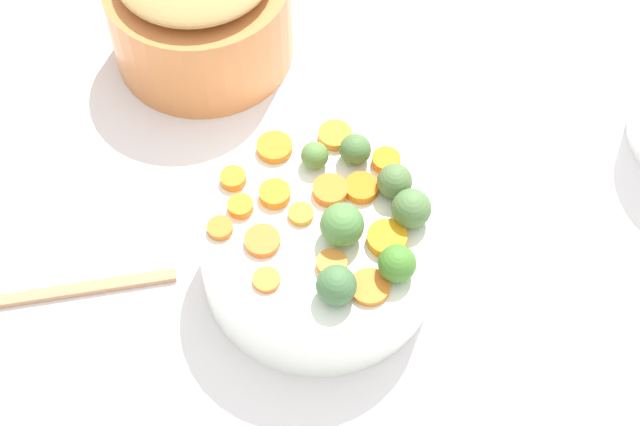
{
  "coord_description": "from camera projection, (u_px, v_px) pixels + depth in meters",
  "views": [
    {
      "loc": [
        -0.51,
        -0.03,
        0.91
      ],
      "look_at": [
        0.0,
        0.01,
        0.13
      ],
      "focal_mm": 53.45,
      "sensor_mm": 36.0,
      "label": 1
    }
  ],
  "objects": [
    {
      "name": "tabletop",
      "position": [
        327.0,
        276.0,
        1.03
      ],
      "size": [
        2.4,
        2.4,
        0.02
      ],
      "primitive_type": "cube",
      "color": "white",
      "rests_on": "ground"
    },
    {
      "name": "serving_bowl_carrots",
      "position": [
        320.0,
        244.0,
        0.99
      ],
      "size": [
        0.25,
        0.25,
        0.1
      ],
      "primitive_type": "cylinder",
      "color": "white",
      "rests_on": "tabletop"
    },
    {
      "name": "metal_pot",
      "position": [
        201.0,
        17.0,
        1.15
      ],
      "size": [
        0.22,
        0.22,
        0.12
      ],
      "primitive_type": "cylinder",
      "color": "#CD783F",
      "rests_on": "tabletop"
    },
    {
      "name": "carrot_slice_0",
      "position": [
        361.0,
        188.0,
        0.96
      ],
      "size": [
        0.04,
        0.04,
        0.01
      ],
      "primitive_type": "cylinder",
      "rotation": [
        0.0,
        0.0,
        1.53
      ],
      "color": "orange",
      "rests_on": "serving_bowl_carrots"
    },
    {
      "name": "carrot_slice_1",
      "position": [
        331.0,
        135.0,
        1.0
      ],
      "size": [
        0.05,
        0.05,
        0.01
      ],
      "primitive_type": "cylinder",
      "rotation": [
        0.0,
        0.0,
        4.1
      ],
      "color": "orange",
      "rests_on": "serving_bowl_carrots"
    },
    {
      "name": "carrot_slice_2",
      "position": [
        220.0,
        228.0,
        0.94
      ],
      "size": [
        0.04,
        0.04,
        0.01
      ],
      "primitive_type": "cylinder",
      "rotation": [
        0.0,
        0.0,
        0.86
      ],
      "color": "orange",
      "rests_on": "serving_bowl_carrots"
    },
    {
      "name": "carrot_slice_3",
      "position": [
        233.0,
        178.0,
        0.97
      ],
      "size": [
        0.03,
        0.03,
        0.01
      ],
      "primitive_type": "cylinder",
      "rotation": [
        0.0,
        0.0,
        5.97
      ],
      "color": "orange",
      "rests_on": "serving_bowl_carrots"
    },
    {
      "name": "carrot_slice_4",
      "position": [
        275.0,
        147.0,
        0.99
      ],
      "size": [
        0.05,
        0.05,
        0.01
      ],
      "primitive_type": "cylinder",
      "rotation": [
        0.0,
        0.0,
        2.27
      ],
      "color": "orange",
      "rests_on": "serving_bowl_carrots"
    },
    {
      "name": "carrot_slice_5",
      "position": [
        387.0,
        239.0,
        0.93
      ],
      "size": [
        0.04,
        0.04,
        0.01
      ],
      "primitive_type": "cylinder",
      "rotation": [
        0.0,
        0.0,
        6.22
      ],
      "color": "orange",
      "rests_on": "serving_bowl_carrots"
    },
    {
      "name": "carrot_slice_6",
      "position": [
        332.0,
        264.0,
        0.91
      ],
      "size": [
        0.04,
        0.04,
        0.01
      ],
      "primitive_type": "cylinder",
      "rotation": [
        0.0,
        0.0,
        2.51
      ],
      "color": "orange",
      "rests_on": "serving_bowl_carrots"
    },
    {
      "name": "carrot_slice_7",
      "position": [
        301.0,
        214.0,
        0.95
      ],
      "size": [
        0.04,
        0.04,
        0.01
      ],
      "primitive_type": "cylinder",
      "rotation": [
        0.0,
        0.0,
        2.23
      ],
      "color": "orange",
      "rests_on": "serving_bowl_carrots"
    },
    {
      "name": "carrot_slice_8",
      "position": [
        275.0,
        194.0,
        0.96
      ],
      "size": [
        0.04,
        0.04,
        0.01
      ],
      "primitive_type": "cylinder",
      "rotation": [
        0.0,
        0.0,
        4.2
      ],
      "color": "orange",
      "rests_on": "serving_bowl_carrots"
    },
    {
      "name": "carrot_slice_9",
      "position": [
        266.0,
        280.0,
        0.9
      ],
      "size": [
        0.03,
        0.03,
        0.01
      ],
      "primitive_type": "cylinder",
      "rotation": [
        0.0,
        0.0,
        3.08
      ],
      "color": "orange",
      "rests_on": "serving_bowl_carrots"
    },
    {
      "name": "carrot_slice_10",
      "position": [
        370.0,
        287.0,
        0.9
      ],
      "size": [
        0.05,
        0.05,
        0.01
      ],
      "primitive_type": "cylinder",
      "rotation": [
        0.0,
        0.0,
        2.07
      ],
      "color": "orange",
      "rests_on": "serving_bowl_carrots"
    },
    {
      "name": "carrot_slice_11",
      "position": [
        386.0,
        161.0,
        0.98
      ],
      "size": [
        0.04,
        0.04,
        0.01
      ],
      "primitive_type": "cylinder",
      "rotation": [
        0.0,
        0.0,
        2.74
      ],
      "color": "orange",
      "rests_on": "serving_bowl_carrots"
    },
    {
      "name": "carrot_slice_12",
      "position": [
        331.0,
        190.0,
        0.96
      ],
      "size": [
        0.05,
        0.05,
        0.01
      ],
      "primitive_type": "cylinder",
      "rotation": [
        0.0,
        0.0,
        2.42
      ],
      "color": "orange",
      "rests_on": "serving_bowl_carrots"
    },
    {
      "name": "carrot_slice_13",
      "position": [
        240.0,
        206.0,
        0.95
      ],
      "size": [
        0.04,
        0.04,
        0.01
      ],
      "primitive_type": "cylinder",
      "rotation": [
        0.0,
        0.0,
        2.47
      ],
      "color": "orange",
      "rests_on": "serving_bowl_carrots"
    },
    {
      "name": "carrot_slice_14",
      "position": [
        262.0,
        241.0,
        0.93
      ],
      "size": [
        0.04,
        0.04,
        0.01
      ],
      "primitive_type": "cylinder",
      "rotation": [
        0.0,
        0.0,
        1.26
      ],
      "color": "orange",
      "rests_on": "serving_bowl_carrots"
    },
    {
      "name": "brussels_sprout_0",
      "position": [
        336.0,
        285.0,
        0.88
      ],
      "size": [
        0.04,
        0.04,
        0.04
      ],
      "primitive_type": "sphere",
      "color": "#446E40",
      "rests_on": "serving_bowl_carrots"
    },
    {
      "name": "brussels_sprout_1",
      "position": [
        342.0,
        225.0,
        0.92
      ],
      "size": [
        0.04,
        0.04,
        0.04
      ],
      "primitive_type": "sphere",
      "color": "#518441",
      "rests_on": "serving_bowl_carrots"
    },
    {
      "name": "brussels_sprout_2",
      "position": [
        355.0,
        149.0,
        0.97
      ],
      "size": [
        0.03,
        0.03,
        0.03
      ],
      "primitive_type": "sphere",
      "color": "#4C723B",
      "rests_on": "serving_bowl_carrots"
    },
    {
      "name": "brussels_sprout_3",
      "position": [
        411.0,
        208.0,
        0.93
      ],
      "size": [
        0.04,
        0.04,
        0.04
      ],
      "primitive_type": "sphere",
      "color": "#527740",
      "rests_on": "serving_bowl_carrots"
    },
    {
      "name": "brussels_sprout_4",
      "position": [
        395.0,
        181.0,
        0.95
      ],
      "size": [
        0.04,
        0.04,
        0.04
      ],
      "primitive_type": "sphere",
      "color": "#53733F",
      "rests_on": "serving_bowl_carrots"
    },
    {
      "name": "brussels_sprout_5",
      "position": [
        315.0,
        155.0,
        0.97
      ],
      "size": [
        0.03,
        0.03,
        0.03
      ],
      "primitive_type": "sphere",
      "color": "#59843E",
      "rests_on": "serving_bowl_carrots"
    },
    {
      "name": "brussels_sprout_6",
      "position": [
        397.0,
        264.0,
        0.9
      ],
      "size": [
        0.04,
        0.04,
        0.04
      ],
      "primitive_type": "sphere",
      "color": "#457F2C",
      "rests_on": "serving_bowl_carrots"
    }
  ]
}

